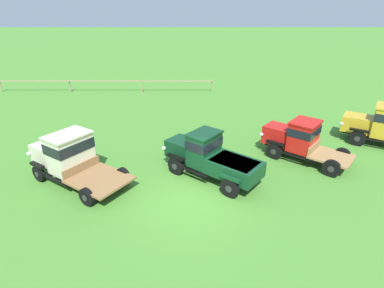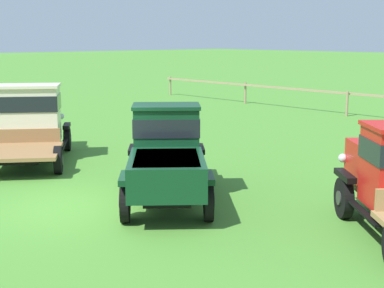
{
  "view_description": "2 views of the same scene",
  "coord_description": "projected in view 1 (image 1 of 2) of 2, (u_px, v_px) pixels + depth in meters",
  "views": [
    {
      "loc": [
        0.01,
        -10.39,
        7.33
      ],
      "look_at": [
        0.0,
        3.45,
        1.0
      ],
      "focal_mm": 28.0,
      "sensor_mm": 36.0,
      "label": 1
    },
    {
      "loc": [
        11.04,
        -6.32,
        3.7
      ],
      "look_at": [
        0.0,
        3.45,
        1.0
      ],
      "focal_mm": 55.0,
      "sensor_mm": 36.0,
      "label": 2
    }
  ],
  "objects": [
    {
      "name": "vintage_truck_midrow_center",
      "position": [
        210.0,
        156.0,
        13.82
      ],
      "size": [
        4.71,
        4.21,
        2.16
      ],
      "color": "black",
      "rests_on": "ground"
    },
    {
      "name": "paddock_fence",
      "position": [
        105.0,
        82.0,
        28.05
      ],
      "size": [
        20.2,
        0.45,
        1.18
      ],
      "color": "#997F60",
      "rests_on": "ground"
    },
    {
      "name": "vintage_truck_far_side",
      "position": [
        299.0,
        138.0,
        15.58
      ],
      "size": [
        4.53,
        4.13,
        2.11
      ],
      "color": "black",
      "rests_on": "ground"
    },
    {
      "name": "ground_plane",
      "position": [
        192.0,
        200.0,
        12.5
      ],
      "size": [
        240.0,
        240.0,
        0.0
      ],
      "primitive_type": "plane",
      "color": "#47842D"
    },
    {
      "name": "vintage_truck_second_in_line",
      "position": [
        68.0,
        156.0,
        13.67
      ],
      "size": [
        5.46,
        4.51,
        2.28
      ],
      "color": "black",
      "rests_on": "ground"
    }
  ]
}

